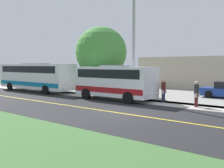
{
  "coord_description": "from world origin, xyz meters",
  "views": [
    {
      "loc": [
        11.89,
        8.47,
        2.94
      ],
      "look_at": [
        -3.5,
        -3.14,
        1.4
      ],
      "focal_mm": 38.94,
      "sensor_mm": 36.0,
      "label": 1
    }
  ],
  "objects_px": {
    "shuttle_bus_front": "(115,81)",
    "transit_bus_rear": "(36,76)",
    "pedestrian_waiting": "(163,90)",
    "street_light_pole": "(133,44)",
    "pedestrian_with_bags": "(196,93)",
    "tree_curbside": "(101,52)"
  },
  "relations": [
    {
      "from": "shuttle_bus_front",
      "to": "transit_bus_rear",
      "type": "relative_size",
      "value": 0.66
    },
    {
      "from": "pedestrian_waiting",
      "to": "street_light_pole",
      "type": "bearing_deg",
      "value": -70.47
    },
    {
      "from": "shuttle_bus_front",
      "to": "street_light_pole",
      "type": "relative_size",
      "value": 0.85
    },
    {
      "from": "transit_bus_rear",
      "to": "street_light_pole",
      "type": "distance_m",
      "value": 12.77
    },
    {
      "from": "pedestrian_with_bags",
      "to": "tree_curbside",
      "type": "bearing_deg",
      "value": -102.66
    },
    {
      "from": "shuttle_bus_front",
      "to": "pedestrian_with_bags",
      "type": "bearing_deg",
      "value": 94.17
    },
    {
      "from": "street_light_pole",
      "to": "tree_curbside",
      "type": "distance_m",
      "value": 5.97
    },
    {
      "from": "pedestrian_waiting",
      "to": "street_light_pole",
      "type": "height_order",
      "value": "street_light_pole"
    },
    {
      "from": "pedestrian_with_bags",
      "to": "tree_curbside",
      "type": "xyz_separation_m",
      "value": [
        -2.37,
        -10.54,
        3.22
      ]
    },
    {
      "from": "street_light_pole",
      "to": "tree_curbside",
      "type": "bearing_deg",
      "value": -115.01
    },
    {
      "from": "pedestrian_with_bags",
      "to": "street_light_pole",
      "type": "xyz_separation_m",
      "value": [
        0.15,
        -5.14,
        3.6
      ]
    },
    {
      "from": "shuttle_bus_front",
      "to": "pedestrian_with_bags",
      "type": "distance_m",
      "value": 6.72
    },
    {
      "from": "transit_bus_rear",
      "to": "pedestrian_with_bags",
      "type": "distance_m",
      "value": 17.61
    },
    {
      "from": "pedestrian_with_bags",
      "to": "tree_curbside",
      "type": "height_order",
      "value": "tree_curbside"
    },
    {
      "from": "transit_bus_rear",
      "to": "pedestrian_waiting",
      "type": "bearing_deg",
      "value": 94.76
    },
    {
      "from": "transit_bus_rear",
      "to": "pedestrian_with_bags",
      "type": "relative_size",
      "value": 5.89
    },
    {
      "from": "tree_curbside",
      "to": "street_light_pole",
      "type": "bearing_deg",
      "value": 64.99
    },
    {
      "from": "pedestrian_waiting",
      "to": "street_light_pole",
      "type": "xyz_separation_m",
      "value": [
        0.83,
        -2.35,
        3.61
      ]
    },
    {
      "from": "shuttle_bus_front",
      "to": "pedestrian_waiting",
      "type": "relative_size",
      "value": 3.94
    },
    {
      "from": "pedestrian_with_bags",
      "to": "transit_bus_rear",
      "type": "bearing_deg",
      "value": -88.21
    },
    {
      "from": "pedestrian_with_bags",
      "to": "pedestrian_waiting",
      "type": "distance_m",
      "value": 2.88
    },
    {
      "from": "shuttle_bus_front",
      "to": "pedestrian_with_bags",
      "type": "height_order",
      "value": "shuttle_bus_front"
    }
  ]
}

